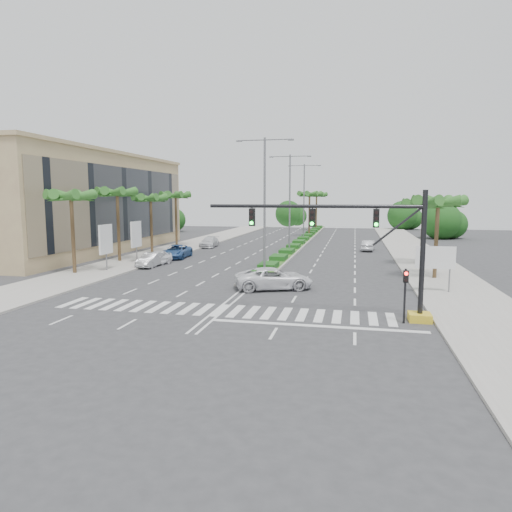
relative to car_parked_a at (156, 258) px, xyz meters
The scene contains 28 objects.
ground 20.51m from the car_parked_a, 54.85° to the right, with size 160.00×160.00×0.00m, color #333335.
footpath_right 27.20m from the car_parked_a, ahead, with size 6.00×120.00×0.15m, color gray.
footpath_left 4.74m from the car_parked_a, 136.37° to the left, with size 6.00×120.00×0.15m, color gray.
median 30.61m from the car_parked_a, 67.32° to the left, with size 2.20×75.00×0.20m, color gray.
median_grass 30.61m from the car_parked_a, 67.32° to the left, with size 1.80×75.00×0.04m, color #2A6020.
building 17.74m from the car_parked_a, 146.94° to the left, with size 12.00×36.00×12.00m, color tan.
signal_gantry 27.06m from the car_parked_a, 38.50° to the right, with size 12.60×1.20×7.20m.
pedestrian_signal 28.42m from the car_parked_a, 37.90° to the right, with size 0.28×0.36×3.00m.
direction_sign 26.83m from the car_parked_a, 19.12° to the right, with size 2.70×0.11×3.40m.
billboard_near 5.91m from the car_parked_a, 119.57° to the right, with size 0.18×2.10×4.35m.
billboard_far 3.71m from the car_parked_a, 155.31° to the left, with size 0.18×2.10×4.35m.
palm_left_near 10.16m from the car_parked_a, 124.81° to the right, with size 4.57×4.68×7.55m.
palm_left_mid 7.99m from the car_parked_a, 165.21° to the left, with size 4.57×4.68×7.95m.
palm_left_far 11.86m from the car_parked_a, 116.96° to the left, with size 4.57×4.68×7.35m.
palm_left_end 18.90m from the car_parked_a, 105.25° to the left, with size 4.57×4.68×7.75m.
palm_right_near 27.00m from the car_parked_a, ahead, with size 4.57×4.68×7.05m.
palm_right_far 27.31m from the car_parked_a, 11.27° to the left, with size 4.57×4.68×6.75m.
palm_median_a 40.53m from the car_parked_a, 72.85° to the left, with size 4.57×4.68×8.05m.
palm_median_b 54.91m from the car_parked_a, 77.50° to the left, with size 4.57×4.68×8.05m.
streetlight_near 13.56m from the car_parked_a, 13.16° to the right, with size 5.10×0.25×12.00m.
streetlight_mid 18.75m from the car_parked_a, 48.29° to the left, with size 5.10×0.25×12.00m.
streetlight_far 32.11m from the car_parked_a, 68.02° to the left, with size 5.10×0.25×12.00m.
car_parked_a is the anchor object (origin of this frame).
car_parked_b 1.12m from the car_parked_a, 90.00° to the right, with size 1.45×4.17×1.37m, color silver.
car_parked_c 5.56m from the car_parked_a, 90.00° to the left, with size 2.49×5.39×1.50m, color #305793.
car_parked_d 17.53m from the car_parked_a, 90.00° to the left, with size 1.97×4.85×1.41m, color silver.
car_crossing 16.86m from the car_parked_a, 34.73° to the right, with size 2.67×5.80×1.61m, color white.
car_right 27.75m from the car_parked_a, 39.34° to the left, with size 1.45×4.16×1.37m, color #B9B9BF.
Camera 1 is at (7.83, -25.89, 6.75)m, focal length 32.00 mm.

